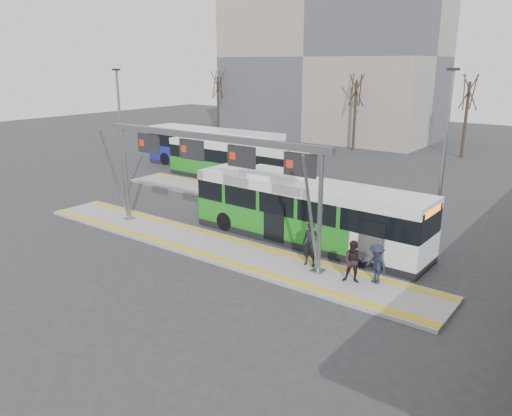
{
  "coord_description": "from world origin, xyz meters",
  "views": [
    {
      "loc": [
        14.93,
        -16.4,
        8.46
      ],
      "look_at": [
        0.25,
        3.0,
        1.32
      ],
      "focal_mm": 35.0,
      "sensor_mm": 36.0,
      "label": 1
    }
  ],
  "objects": [
    {
      "name": "ground",
      "position": [
        0.0,
        0.0,
        0.0
      ],
      "size": [
        120.0,
        120.0,
        0.0
      ],
      "primitive_type": "plane",
      "color": "#2D2D30",
      "rests_on": "ground"
    },
    {
      "name": "passenger_a",
      "position": [
        4.9,
        0.65,
        1.12
      ],
      "size": [
        0.76,
        0.55,
        1.93
      ],
      "primitive_type": "imported",
      "rotation": [
        0.0,
        0.0,
        0.14
      ],
      "color": "black",
      "rests_on": "platform_main"
    },
    {
      "name": "apartment_block",
      "position": [
        -14.0,
        36.0,
        9.21
      ],
      "size": [
        24.5,
        12.5,
        18.4
      ],
      "color": "gray",
      "rests_on": "ground"
    },
    {
      "name": "gantry",
      "position": [
        -0.35,
        0.25,
        4.3
      ],
      "size": [
        13.0,
        1.68,
        5.2
      ],
      "color": "slate",
      "rests_on": "platform_main"
    },
    {
      "name": "tactile_second",
      "position": [
        -4.0,
        9.15,
        0.16
      ],
      "size": [
        20.0,
        0.35,
        0.02
      ],
      "color": "gold",
      "rests_on": "platform_second"
    },
    {
      "name": "tree_far",
      "position": [
        -24.73,
        28.62,
        5.86
      ],
      "size": [
        1.4,
        1.4,
        7.73
      ],
      "color": "#382B21",
      "rests_on": "ground"
    },
    {
      "name": "tree_left",
      "position": [
        -7.26,
        29.05,
        5.8
      ],
      "size": [
        1.4,
        1.4,
        7.65
      ],
      "color": "#382B21",
      "rests_on": "ground"
    },
    {
      "name": "hero_bus",
      "position": [
        2.97,
        3.39,
        1.51
      ],
      "size": [
        12.07,
        2.74,
        3.31
      ],
      "rotation": [
        0.0,
        0.0,
        -0.02
      ],
      "color": "black",
      "rests_on": "ground"
    },
    {
      "name": "passenger_c",
      "position": [
        7.85,
        0.69,
        0.95
      ],
      "size": [
        1.18,
        0.95,
        1.59
      ],
      "primitive_type": "imported",
      "rotation": [
        0.0,
        0.0,
        -0.41
      ],
      "color": "#1B2031",
      "rests_on": "platform_main"
    },
    {
      "name": "lamp_east",
      "position": [
        8.39,
        6.07,
        4.35
      ],
      "size": [
        0.5,
        0.25,
        8.22
      ],
      "color": "slate",
      "rests_on": "ground"
    },
    {
      "name": "tree_mid",
      "position": [
        2.63,
        31.27,
        5.83
      ],
      "size": [
        1.4,
        1.4,
        7.69
      ],
      "color": "#382B21",
      "rests_on": "ground"
    },
    {
      "name": "platform_main",
      "position": [
        0.0,
        0.0,
        0.07
      ],
      "size": [
        22.0,
        3.0,
        0.15
      ],
      "primitive_type": "cube",
      "color": "gray",
      "rests_on": "ground"
    },
    {
      "name": "bg_bus_green",
      "position": [
        -8.1,
        11.5,
        1.39
      ],
      "size": [
        11.25,
        2.41,
        2.81
      ],
      "rotation": [
        0.0,
        0.0,
        0.0
      ],
      "color": "black",
      "rests_on": "ground"
    },
    {
      "name": "tactile_main",
      "position": [
        0.0,
        0.0,
        0.16
      ],
      "size": [
        22.0,
        2.65,
        0.02
      ],
      "color": "gold",
      "rests_on": "platform_main"
    },
    {
      "name": "platform_second",
      "position": [
        -4.0,
        8.0,
        0.07
      ],
      "size": [
        20.0,
        3.0,
        0.15
      ],
      "primitive_type": "cube",
      "color": "gray",
      "rests_on": "ground"
    },
    {
      "name": "lamp_west",
      "position": [
        -10.94,
        3.63,
        4.28
      ],
      "size": [
        0.5,
        0.25,
        8.07
      ],
      "color": "slate",
      "rests_on": "ground"
    },
    {
      "name": "passenger_b",
      "position": [
        7.12,
        0.22,
        1.0
      ],
      "size": [
        1.0,
        0.89,
        1.71
      ],
      "primitive_type": "imported",
      "rotation": [
        0.0,
        0.0,
        0.34
      ],
      "color": "black",
      "rests_on": "platform_main"
    },
    {
      "name": "bg_bus_blue",
      "position": [
        -12.26,
        13.76,
        1.58
      ],
      "size": [
        12.35,
        3.09,
        3.2
      ],
      "rotation": [
        0.0,
        0.0,
        0.03
      ],
      "color": "black",
      "rests_on": "ground"
    }
  ]
}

